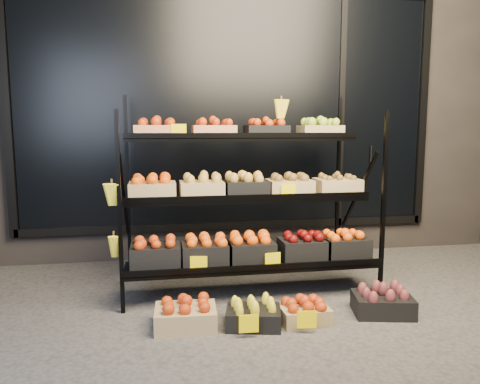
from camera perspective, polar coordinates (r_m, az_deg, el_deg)
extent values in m
plane|color=#514F4C|center=(3.60, 2.78, -14.49)|extent=(24.00, 24.00, 0.00)
cube|color=#2D2826|center=(5.91, -2.77, 11.55)|extent=(6.00, 2.00, 3.50)
cube|color=black|center=(4.89, -1.23, 9.98)|extent=(4.20, 0.04, 2.40)
cube|color=black|center=(4.97, -1.16, -4.08)|extent=(4.30, 0.06, 0.08)
cube|color=black|center=(5.01, -26.61, 9.10)|extent=(0.08, 0.06, 2.50)
cube|color=black|center=(5.61, 21.35, 9.17)|extent=(0.08, 0.06, 2.50)
cube|color=black|center=(5.19, 12.21, 9.68)|extent=(0.06, 0.06, 2.50)
cylinder|color=black|center=(5.31, 15.68, 4.12)|extent=(0.02, 0.02, 0.25)
cube|color=black|center=(3.50, -14.45, -2.60)|extent=(0.03, 0.03, 1.50)
cube|color=black|center=(3.91, 17.09, -1.61)|extent=(0.03, 0.03, 1.50)
cube|color=black|center=(4.44, -13.53, 0.67)|extent=(0.03, 0.03, 1.66)
cube|color=black|center=(4.77, 11.86, 1.20)|extent=(0.03, 0.03, 1.66)
cube|color=black|center=(3.84, 1.64, -8.87)|extent=(2.05, 0.42, 0.03)
cube|color=black|center=(3.64, 2.28, -9.23)|extent=(2.05, 0.02, 0.05)
cube|color=black|center=(4.01, 0.81, -0.80)|extent=(2.05, 0.40, 0.03)
cube|color=black|center=(3.83, 1.34, -0.70)|extent=(2.05, 0.02, 0.05)
cube|color=black|center=(4.27, 0.07, 6.46)|extent=(2.05, 0.40, 0.03)
cube|color=black|center=(4.08, 0.53, 6.89)|extent=(2.05, 0.02, 0.05)
cube|color=tan|center=(4.20, -10.17, 7.27)|extent=(0.38, 0.28, 0.11)
ellipsoid|color=red|center=(4.20, -10.20, 8.43)|extent=(0.32, 0.24, 0.07)
cube|color=tan|center=(4.23, -3.21, 7.38)|extent=(0.38, 0.28, 0.11)
ellipsoid|color=red|center=(4.23, -3.22, 8.53)|extent=(0.32, 0.24, 0.07)
cube|color=black|center=(4.31, 3.23, 7.39)|extent=(0.38, 0.28, 0.11)
ellipsoid|color=red|center=(4.31, 3.23, 8.52)|extent=(0.32, 0.24, 0.07)
cube|color=tan|center=(4.46, 9.71, 7.31)|extent=(0.38, 0.28, 0.11)
ellipsoid|color=#9DC431|center=(4.46, 9.74, 8.40)|extent=(0.32, 0.24, 0.07)
cube|color=tan|center=(3.93, -10.63, 0.14)|extent=(0.38, 0.28, 0.14)
ellipsoid|color=#EB580C|center=(3.92, -10.67, 1.59)|extent=(0.32, 0.24, 0.07)
cube|color=tan|center=(3.95, -4.54, 0.28)|extent=(0.38, 0.28, 0.14)
ellipsoid|color=gold|center=(3.94, -4.55, 1.72)|extent=(0.32, 0.24, 0.07)
cube|color=black|center=(4.00, 0.62, 0.40)|extent=(0.38, 0.28, 0.14)
ellipsoid|color=gold|center=(3.99, 0.62, 1.82)|extent=(0.32, 0.24, 0.07)
cube|color=tan|center=(4.09, 6.07, 0.52)|extent=(0.38, 0.28, 0.14)
ellipsoid|color=brown|center=(4.08, 6.09, 1.92)|extent=(0.32, 0.24, 0.07)
cube|color=tan|center=(4.23, 11.76, 0.64)|extent=(0.38, 0.28, 0.14)
ellipsoid|color=brown|center=(4.22, 11.80, 1.99)|extent=(0.32, 0.24, 0.07)
cube|color=black|center=(3.74, -10.28, -7.79)|extent=(0.38, 0.28, 0.18)
ellipsoid|color=red|center=(3.71, -10.32, -6.00)|extent=(0.32, 0.24, 0.07)
cube|color=black|center=(3.75, -4.16, -7.61)|extent=(0.38, 0.28, 0.18)
ellipsoid|color=#EB580C|center=(3.72, -4.18, -5.83)|extent=(0.32, 0.24, 0.07)
cube|color=black|center=(3.80, 1.26, -7.38)|extent=(0.38, 0.28, 0.18)
ellipsoid|color=#EB580C|center=(3.77, 1.27, -5.62)|extent=(0.32, 0.24, 0.07)
cube|color=black|center=(3.91, 7.71, -7.02)|extent=(0.38, 0.28, 0.18)
ellipsoid|color=#5D0807|center=(3.88, 7.74, -5.30)|extent=(0.32, 0.24, 0.07)
cube|color=black|center=(4.03, 12.60, -6.68)|extent=(0.38, 0.28, 0.18)
ellipsoid|color=#EB580C|center=(4.00, 12.65, -5.02)|extent=(0.32, 0.24, 0.07)
ellipsoid|color=yellow|center=(3.49, -15.38, 1.16)|extent=(0.14, 0.08, 0.22)
ellipsoid|color=yellow|center=(3.55, -15.15, -5.03)|extent=(0.14, 0.08, 0.22)
ellipsoid|color=yellow|center=(4.25, 5.05, 11.27)|extent=(0.14, 0.08, 0.22)
cube|color=#F6DA00|center=(3.94, 5.94, 0.09)|extent=(0.13, 0.01, 0.12)
cube|color=#F6DA00|center=(4.05, -7.48, 7.38)|extent=(0.13, 0.01, 0.12)
cube|color=#F6DA00|center=(3.61, -5.06, -8.73)|extent=(0.13, 0.01, 0.12)
cube|color=#F6DA00|center=(3.70, 4.01, -8.30)|extent=(0.13, 0.01, 0.12)
cube|color=#F6DA00|center=(3.19, 1.08, -16.42)|extent=(0.13, 0.01, 0.12)
cube|color=#F6DA00|center=(3.28, 8.14, -15.77)|extent=(0.13, 0.01, 0.12)
cube|color=tan|center=(3.35, -6.64, -14.98)|extent=(0.43, 0.33, 0.14)
ellipsoid|color=red|center=(3.31, -6.67, -13.36)|extent=(0.36, 0.28, 0.07)
cube|color=black|center=(3.36, 1.63, -15.03)|extent=(0.42, 0.35, 0.13)
ellipsoid|color=yellow|center=(3.32, 1.64, -13.54)|extent=(0.36, 0.29, 0.07)
cube|color=tan|center=(3.45, 7.79, -14.58)|extent=(0.35, 0.27, 0.12)
ellipsoid|color=red|center=(3.41, 7.82, -13.21)|extent=(0.30, 0.23, 0.07)
cube|color=black|center=(3.71, 16.99, -12.99)|extent=(0.47, 0.39, 0.14)
ellipsoid|color=brown|center=(3.67, 17.05, -11.51)|extent=(0.40, 0.33, 0.07)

